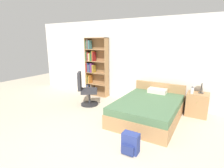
{
  "coord_description": "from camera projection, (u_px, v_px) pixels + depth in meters",
  "views": [
    {
      "loc": [
        1.68,
        -1.96,
        1.92
      ],
      "look_at": [
        -0.61,
        1.98,
        0.8
      ],
      "focal_mm": 28.0,
      "sensor_mm": 36.0,
      "label": 1
    }
  ],
  "objects": [
    {
      "name": "nightstand",
      "position": [
        197.0,
        104.0,
        4.58
      ],
      "size": [
        0.52,
        0.49,
        0.61
      ],
      "color": "#AD7F51",
      "rests_on": "ground_plane"
    },
    {
      "name": "bookshelf",
      "position": [
        94.0,
        67.0,
        6.2
      ],
      "size": [
        0.85,
        0.26,
        2.03
      ],
      "color": "#AD7F51",
      "rests_on": "ground_plane"
    },
    {
      "name": "bed",
      "position": [
        149.0,
        109.0,
        4.41
      ],
      "size": [
        1.43,
        2.01,
        0.75
      ],
      "color": "#AD7F51",
      "rests_on": "ground_plane"
    },
    {
      "name": "office_chair",
      "position": [
        86.0,
        91.0,
        5.31
      ],
      "size": [
        0.72,
        0.7,
        1.03
      ],
      "color": "#232326",
      "rests_on": "ground_plane"
    },
    {
      "name": "wall_back",
      "position": [
        150.0,
        62.0,
        5.33
      ],
      "size": [
        9.0,
        0.06,
        2.6
      ],
      "color": "white",
      "rests_on": "ground_plane"
    },
    {
      "name": "table_lamp",
      "position": [
        203.0,
        80.0,
        4.43
      ],
      "size": [
        0.25,
        0.25,
        0.44
      ],
      "color": "#333333",
      "rests_on": "nightstand"
    },
    {
      "name": "water_bottle",
      "position": [
        192.0,
        90.0,
        4.46
      ],
      "size": [
        0.08,
        0.08,
        0.18
      ],
      "color": "silver",
      "rests_on": "nightstand"
    },
    {
      "name": "ground_plane",
      "position": [
        84.0,
        159.0,
        2.92
      ],
      "size": [
        14.0,
        14.0,
        0.0
      ],
      "primitive_type": "plane",
      "color": "beige"
    },
    {
      "name": "backpack_blue",
      "position": [
        130.0,
        144.0,
        3.06
      ],
      "size": [
        0.3,
        0.23,
        0.37
      ],
      "color": "navy",
      "rests_on": "ground_plane"
    }
  ]
}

